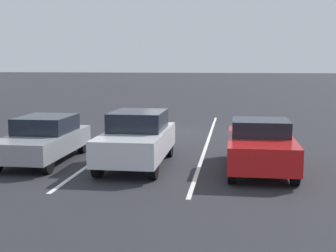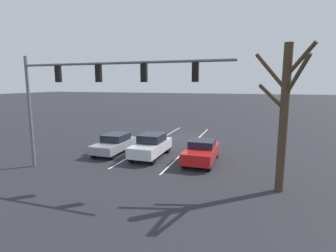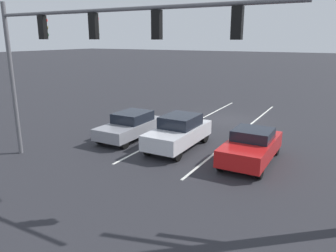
{
  "view_description": "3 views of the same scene",
  "coord_description": "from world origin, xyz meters",
  "px_view_note": "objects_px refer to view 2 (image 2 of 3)",
  "views": [
    {
      "loc": [
        -2.75,
        21.14,
        3.22
      ],
      "look_at": [
        -0.95,
        8.39,
        1.45
      ],
      "focal_mm": 50.0,
      "sensor_mm": 36.0,
      "label": 1
    },
    {
      "loc": [
        -6.83,
        24.42,
        5.34
      ],
      "look_at": [
        -0.75,
        6.03,
        2.2
      ],
      "focal_mm": 28.0,
      "sensor_mm": 36.0,
      "label": 2
    },
    {
      "loc": [
        -7.12,
        21.26,
        5.46
      ],
      "look_at": [
        0.81,
        7.11,
        1.1
      ],
      "focal_mm": 35.0,
      "sensor_mm": 36.0,
      "label": 3
    }
  ],
  "objects_px": {
    "car_red_leftlane_front": "(202,151)",
    "traffic_signal_gantry": "(88,84)",
    "car_gray_rightlane_front": "(115,143)",
    "bare_tree_near": "(284,112)",
    "car_silver_midlane_front": "(151,145)"
  },
  "relations": [
    {
      "from": "car_gray_rightlane_front",
      "to": "bare_tree_near",
      "type": "xyz_separation_m",
      "value": [
        -11.54,
        4.0,
        3.25
      ]
    },
    {
      "from": "traffic_signal_gantry",
      "to": "car_gray_rightlane_front",
      "type": "bearing_deg",
      "value": -76.43
    },
    {
      "from": "car_gray_rightlane_front",
      "to": "car_silver_midlane_front",
      "type": "height_order",
      "value": "car_silver_midlane_front"
    },
    {
      "from": "traffic_signal_gantry",
      "to": "bare_tree_near",
      "type": "height_order",
      "value": "bare_tree_near"
    },
    {
      "from": "car_red_leftlane_front",
      "to": "traffic_signal_gantry",
      "type": "bearing_deg",
      "value": 36.69
    },
    {
      "from": "car_red_leftlane_front",
      "to": "car_silver_midlane_front",
      "type": "bearing_deg",
      "value": -2.01
    },
    {
      "from": "car_gray_rightlane_front",
      "to": "traffic_signal_gantry",
      "type": "xyz_separation_m",
      "value": [
        -1.13,
        4.67,
        4.55
      ]
    },
    {
      "from": "car_red_leftlane_front",
      "to": "traffic_signal_gantry",
      "type": "height_order",
      "value": "traffic_signal_gantry"
    },
    {
      "from": "car_gray_rightlane_front",
      "to": "traffic_signal_gantry",
      "type": "height_order",
      "value": "traffic_signal_gantry"
    },
    {
      "from": "car_red_leftlane_front",
      "to": "bare_tree_near",
      "type": "distance_m",
      "value": 6.72
    },
    {
      "from": "traffic_signal_gantry",
      "to": "bare_tree_near",
      "type": "relative_size",
      "value": 1.76
    },
    {
      "from": "traffic_signal_gantry",
      "to": "bare_tree_near",
      "type": "bearing_deg",
      "value": -176.32
    },
    {
      "from": "car_red_leftlane_front",
      "to": "bare_tree_near",
      "type": "relative_size",
      "value": 0.6
    },
    {
      "from": "traffic_signal_gantry",
      "to": "car_silver_midlane_front",
      "type": "bearing_deg",
      "value": -114.5
    },
    {
      "from": "car_gray_rightlane_front",
      "to": "bare_tree_near",
      "type": "distance_m",
      "value": 12.64
    }
  ]
}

